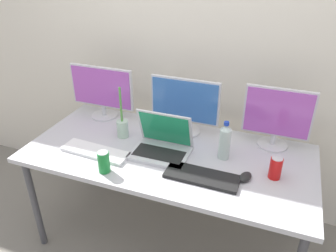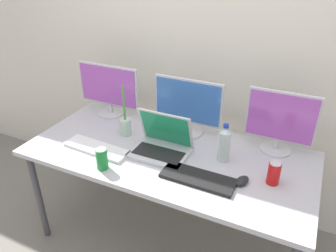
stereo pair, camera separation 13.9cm
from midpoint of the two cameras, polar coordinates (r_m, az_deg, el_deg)
ground_plane at (r=2.49m, az=-1.68°, el=-18.92°), size 16.00×16.00×0.00m
wall_back at (r=2.30m, az=3.59°, el=15.08°), size 7.00×0.08×2.60m
work_desk at (r=2.04m, az=-1.96°, el=-5.90°), size 1.74×0.81×0.74m
monitor_left at (r=2.40m, az=-13.07°, el=6.00°), size 0.48×0.19×0.38m
monitor_center at (r=2.12m, az=1.05°, el=3.62°), size 0.46×0.21×0.38m
monitor_right at (r=2.05m, az=16.65°, el=1.49°), size 0.40×0.18×0.39m
laptop_silver at (r=1.97m, az=-3.05°, el=-3.16°), size 0.34×0.25×0.26m
keyboard_main at (r=1.79m, az=3.70°, el=-8.82°), size 0.40×0.15×0.02m
keyboard_aux at (r=2.05m, az=-14.45°, el=-4.36°), size 0.43×0.16×0.02m
mouse_by_keyboard at (r=1.81m, az=11.18°, el=-8.74°), size 0.08×0.11×0.03m
water_bottle at (r=1.91m, az=7.83°, el=-2.77°), size 0.07×0.07×0.24m
soda_can_near_keyboard at (r=1.83m, az=16.18°, el=-7.07°), size 0.07×0.07×0.13m
soda_can_by_laptop at (r=1.86m, az=-13.25°, el=-6.16°), size 0.07×0.07×0.13m
bamboo_vase at (r=2.16m, az=-9.76°, el=-0.23°), size 0.07×0.07×0.35m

